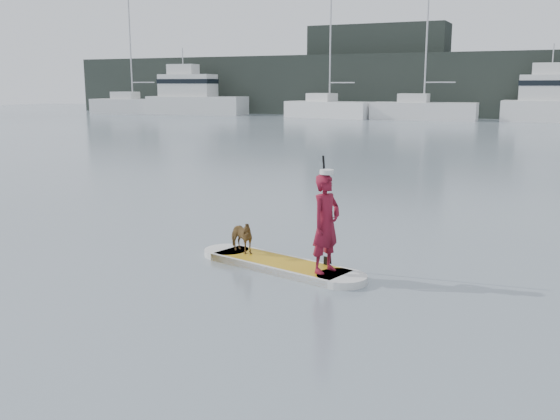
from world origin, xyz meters
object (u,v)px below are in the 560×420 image
at_px(dog, 240,236).
at_px(sailboat_c, 329,108).
at_px(paddler, 326,224).
at_px(paddleboard, 280,265).
at_px(motor_yacht_b, 193,96).
at_px(sailboat_d, 423,109).
at_px(sailboat_a, 132,105).

height_order(dog, sailboat_c, sailboat_c).
relative_size(paddler, dog, 2.26).
relative_size(paddleboard, motor_yacht_b, 0.30).
relative_size(dog, sailboat_d, 0.05).
distance_m(paddleboard, paddler, 1.25).
bearing_deg(paddler, paddleboard, 93.47).
height_order(paddler, sailboat_a, sailboat_a).
bearing_deg(paddleboard, sailboat_a, 144.64).
xyz_separation_m(paddleboard, sailboat_d, (-7.39, 46.58, 0.90)).
distance_m(dog, sailboat_c, 48.65).
relative_size(dog, sailboat_c, 0.06).
xyz_separation_m(paddler, motor_yacht_b, (-32.41, 47.46, 1.00)).
xyz_separation_m(sailboat_a, sailboat_d, (31.22, 0.34, 0.05)).
distance_m(paddler, sailboat_d, 47.54).
relative_size(dog, sailboat_a, 0.05).
distance_m(dog, sailboat_d, 46.80).
bearing_deg(sailboat_c, paddleboard, -61.07).
xyz_separation_m(paddler, sailboat_d, (-8.29, 46.82, 0.06)).
relative_size(paddler, motor_yacht_b, 0.15).
relative_size(sailboat_d, motor_yacht_b, 1.27).
distance_m(sailboat_a, sailboat_c, 22.47).
xyz_separation_m(sailboat_d, motor_yacht_b, (-24.12, 0.64, 0.95)).
height_order(dog, motor_yacht_b, motor_yacht_b).
xyz_separation_m(paddler, dog, (-1.78, 0.47, -0.49)).
bearing_deg(dog, paddleboard, -77.96).
bearing_deg(dog, paddler, -77.96).
xyz_separation_m(sailboat_c, motor_yacht_b, (-15.37, 0.80, 1.01)).
distance_m(paddleboard, dog, 0.98).
height_order(sailboat_a, sailboat_d, sailboat_d).
height_order(paddler, sailboat_c, sailboat_c).
distance_m(dog, motor_yacht_b, 56.11).
bearing_deg(motor_yacht_b, paddler, -61.31).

